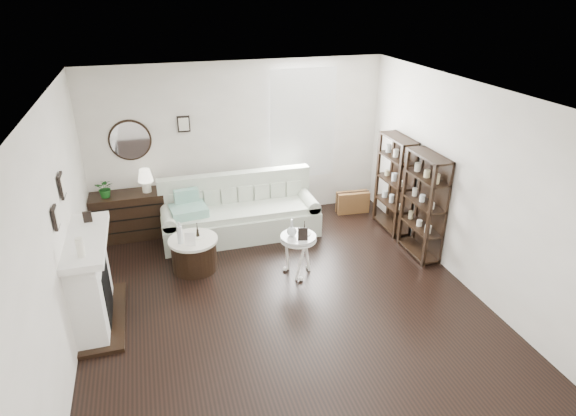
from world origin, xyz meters
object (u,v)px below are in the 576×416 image
object	(u,v)px
dresser	(129,215)
pedestal_table	(298,239)
sofa	(240,215)
drum_table	(194,254)

from	to	relation	value
dresser	pedestal_table	world-z (taller)	dresser
sofa	dresser	world-z (taller)	sofa
dresser	pedestal_table	size ratio (longest dim) A/B	1.85
drum_table	pedestal_table	xyz separation A→B (m)	(1.40, -0.56, 0.31)
dresser	drum_table	distance (m)	1.58
sofa	dresser	bearing A→B (deg)	167.33
pedestal_table	drum_table	bearing A→B (deg)	158.37
sofa	drum_table	world-z (taller)	sofa
dresser	sofa	bearing A→B (deg)	-12.67
dresser	pedestal_table	xyz separation A→B (m)	(2.29, -1.86, 0.18)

